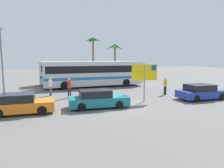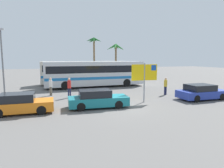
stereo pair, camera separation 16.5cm
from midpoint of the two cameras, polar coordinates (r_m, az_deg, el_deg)
ground at (r=14.97m, az=1.13°, el=-6.49°), size 120.00×120.00×0.00m
bus_front_coach at (r=24.99m, az=-4.65°, el=3.21°), size 12.29×2.45×3.17m
bus_rear_coach at (r=28.34m, az=-7.19°, el=3.66°), size 12.29×2.45×3.17m
ferry_sign at (r=16.38m, az=9.70°, el=2.86°), size 2.20×0.24×3.20m
car_orange at (r=14.34m, az=-24.38°, el=-5.17°), size 4.07×1.89×1.32m
car_blue at (r=19.19m, az=24.45°, el=-2.14°), size 4.29×1.98×1.32m
car_teal at (r=14.60m, az=-3.88°, el=-4.30°), size 4.43×2.03×1.32m
pedestrian_near_sign at (r=20.01m, az=-16.94°, el=-0.28°), size 0.32×0.32×1.74m
pedestrian_by_bus at (r=18.48m, az=-11.88°, el=-0.56°), size 0.32×0.32×1.83m
pedestrian_crossing_lot at (r=20.29m, az=15.30°, el=-0.22°), size 0.32×0.32×1.69m
lamp_post_left_side at (r=19.85m, az=-28.65°, el=5.91°), size 0.56×0.20×6.14m
palm_tree_seaside at (r=35.07m, az=1.26°, el=9.55°), size 3.51×3.37×6.08m
palm_tree_inland at (r=36.48m, az=-5.04°, el=11.00°), size 2.95×2.83×7.29m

